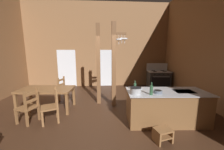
% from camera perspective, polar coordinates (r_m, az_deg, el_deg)
% --- Properties ---
extents(ground_plane, '(8.60, 8.59, 0.10)m').
position_cam_1_polar(ground_plane, '(4.21, -7.54, -18.53)').
color(ground_plane, '#422819').
extents(wall_back, '(8.60, 0.14, 4.58)m').
position_cam_1_polar(wall_back, '(7.67, -6.00, 12.41)').
color(wall_back, '#93663F').
rests_on(wall_back, ground_plane).
extents(glazed_door_back_left, '(1.00, 0.01, 2.05)m').
position_cam_1_polar(glazed_door_back_left, '(7.91, -18.67, 2.67)').
color(glazed_door_back_left, white).
rests_on(glazed_door_back_left, ground_plane).
extents(glazed_panel_back_right, '(0.84, 0.01, 2.05)m').
position_cam_1_polar(glazed_panel_back_right, '(7.64, -2.92, 2.94)').
color(glazed_panel_back_right, white).
rests_on(glazed_panel_back_right, ground_plane).
extents(kitchen_island, '(2.21, 1.07, 0.88)m').
position_cam_1_polar(kitchen_island, '(4.11, 21.98, -12.36)').
color(kitchen_island, brown).
rests_on(kitchen_island, ground_plane).
extents(stove_range, '(1.20, 0.90, 1.32)m').
position_cam_1_polar(stove_range, '(7.61, 19.15, -1.76)').
color(stove_range, '#303030').
rests_on(stove_range, ground_plane).
extents(support_post_with_pot_rack, '(0.54, 0.23, 2.93)m').
position_cam_1_polar(support_post_with_pot_rack, '(4.66, 1.08, 5.29)').
color(support_post_with_pot_rack, brown).
rests_on(support_post_with_pot_rack, ground_plane).
extents(support_post_center, '(0.14, 0.14, 2.93)m').
position_cam_1_polar(support_post_center, '(4.94, -5.81, 4.26)').
color(support_post_center, brown).
rests_on(support_post_center, ground_plane).
extents(step_stool, '(0.42, 0.36, 0.30)m').
position_cam_1_polar(step_stool, '(3.37, 20.81, -22.48)').
color(step_stool, olive).
rests_on(step_stool, ground_plane).
extents(dining_table, '(1.75, 1.00, 0.74)m').
position_cam_1_polar(dining_table, '(5.01, -26.08, -6.15)').
color(dining_table, brown).
rests_on(dining_table, ground_plane).
extents(ladderback_chair_near_window, '(0.55, 0.55, 0.95)m').
position_cam_1_polar(ladderback_chair_near_window, '(5.73, -19.52, -5.83)').
color(ladderback_chair_near_window, olive).
rests_on(ladderback_chair_near_window, ground_plane).
extents(ladderback_chair_by_post, '(0.58, 0.58, 0.95)m').
position_cam_1_polar(ladderback_chair_by_post, '(4.18, -24.38, -12.00)').
color(ladderback_chair_by_post, olive).
rests_on(ladderback_chair_by_post, ground_plane).
extents(ladderback_chair_at_table_end, '(0.57, 0.57, 0.95)m').
position_cam_1_polar(ladderback_chair_at_table_end, '(4.41, -32.04, -11.48)').
color(ladderback_chair_at_table_end, olive).
rests_on(ladderback_chair_at_table_end, ground_plane).
extents(stockpot_on_counter, '(0.35, 0.28, 0.18)m').
position_cam_1_polar(stockpot_on_counter, '(3.46, 10.06, -6.64)').
color(stockpot_on_counter, '#B7BABF').
rests_on(stockpot_on_counter, kitchen_island).
extents(mixing_bowl_on_counter, '(0.22, 0.22, 0.08)m').
position_cam_1_polar(mixing_bowl_on_counter, '(3.70, 18.95, -6.77)').
color(mixing_bowl_on_counter, slate).
rests_on(mixing_bowl_on_counter, kitchen_island).
extents(bottle_tall_on_counter, '(0.08, 0.08, 0.32)m').
position_cam_1_polar(bottle_tall_on_counter, '(3.48, 16.41, -6.12)').
color(bottle_tall_on_counter, '#2D5638').
rests_on(bottle_tall_on_counter, kitchen_island).
extents(bottle_short_on_counter, '(0.07, 0.07, 0.28)m').
position_cam_1_polar(bottle_short_on_counter, '(3.79, 9.73, -4.87)').
color(bottle_short_on_counter, '#2D5638').
rests_on(bottle_short_on_counter, kitchen_island).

